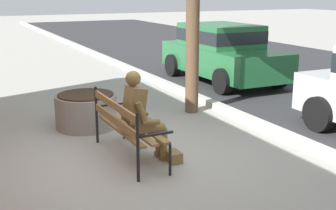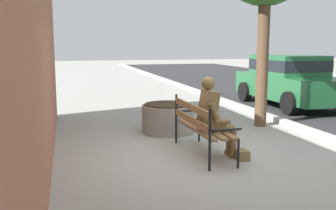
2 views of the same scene
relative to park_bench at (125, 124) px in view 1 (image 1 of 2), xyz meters
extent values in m
plane|color=#9E9B93|center=(0.05, -0.10, -0.54)|extent=(80.00, 80.00, 0.00)
cube|color=#B2AFA8|center=(0.05, 2.80, -0.48)|extent=(60.00, 0.20, 0.12)
cube|color=olive|center=(0.00, -0.07, -0.09)|extent=(1.70, 0.13, 0.04)
cube|color=olive|center=(0.00, 0.11, -0.09)|extent=(1.70, 0.13, 0.04)
cube|color=olive|center=(0.00, 0.29, -0.09)|extent=(1.70, 0.13, 0.04)
cube|color=olive|center=(0.00, -0.16, 0.08)|extent=(1.70, 0.06, 0.11)
cube|color=olive|center=(0.00, -0.16, 0.30)|extent=(1.70, 0.06, 0.11)
cylinder|color=black|center=(-0.88, 0.30, -0.32)|extent=(0.04, 0.04, 0.45)
cylinder|color=black|center=(-0.88, -0.17, -0.07)|extent=(0.04, 0.04, 0.95)
cube|color=black|center=(-0.88, 0.10, 0.08)|extent=(0.04, 0.48, 0.03)
cylinder|color=black|center=(0.88, 0.32, -0.32)|extent=(0.04, 0.04, 0.45)
cylinder|color=black|center=(0.88, -0.15, -0.07)|extent=(0.04, 0.04, 0.95)
cube|color=black|center=(0.88, 0.12, 0.08)|extent=(0.04, 0.48, 0.03)
cube|color=brown|center=(0.22, 0.17, 0.02)|extent=(0.35, 0.33, 0.16)
cube|color=brown|center=(0.22, 0.07, 0.34)|extent=(0.37, 0.30, 0.55)
sphere|color=brown|center=(0.22, 0.06, 0.72)|extent=(0.22, 0.22, 0.22)
cylinder|color=brown|center=(0.00, 0.09, 0.29)|extent=(0.09, 0.18, 0.29)
cylinder|color=brown|center=(-0.01, 0.23, 0.12)|extent=(0.08, 0.27, 0.10)
cylinder|color=brown|center=(0.44, 0.08, 0.29)|extent=(0.09, 0.18, 0.29)
cylinder|color=brown|center=(0.45, 0.22, 0.12)|extent=(0.08, 0.27, 0.10)
cylinder|color=brown|center=(0.13, 0.31, -0.02)|extent=(0.14, 0.37, 0.14)
cylinder|color=brown|center=(0.14, 0.49, -0.29)|extent=(0.11, 0.11, 0.50)
cube|color=brown|center=(0.14, 0.55, -0.51)|extent=(0.11, 0.24, 0.07)
cylinder|color=brown|center=(0.31, 0.31, -0.02)|extent=(0.14, 0.37, 0.14)
cylinder|color=brown|center=(0.32, 0.49, -0.29)|extent=(0.11, 0.11, 0.50)
cube|color=brown|center=(0.32, 0.55, -0.51)|extent=(0.11, 0.24, 0.07)
cube|color=brown|center=(0.45, 0.58, -0.46)|extent=(0.28, 0.19, 0.16)
cylinder|color=gray|center=(-1.81, -0.09, -0.24)|extent=(1.13, 1.13, 0.60)
cylinder|color=#38281C|center=(-1.81, -0.09, 0.07)|extent=(1.01, 1.01, 0.03)
cylinder|color=brown|center=(-1.92, 2.18, 0.98)|extent=(0.27, 0.27, 3.05)
cube|color=#236638|center=(-4.35, 4.45, 0.07)|extent=(4.12, 1.74, 0.70)
cube|color=#236638|center=(-4.50, 4.45, 0.72)|extent=(2.15, 1.59, 0.60)
cube|color=black|center=(-4.50, 4.45, 0.72)|extent=(2.16, 1.60, 0.33)
cylinder|color=black|center=(-3.03, 5.31, -0.22)|extent=(0.64, 0.23, 0.64)
cylinder|color=black|center=(-3.01, 3.61, -0.22)|extent=(0.64, 0.23, 0.64)
cylinder|color=black|center=(-5.69, 5.29, -0.22)|extent=(0.64, 0.23, 0.64)
cylinder|color=black|center=(-5.67, 3.59, -0.22)|extent=(0.64, 0.23, 0.64)
cylinder|color=black|center=(0.24, 3.59, -0.22)|extent=(0.64, 0.23, 0.64)
camera|label=1|loc=(6.07, -2.20, 1.94)|focal=48.33mm
camera|label=2|loc=(6.22, -2.20, 1.36)|focal=41.83mm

